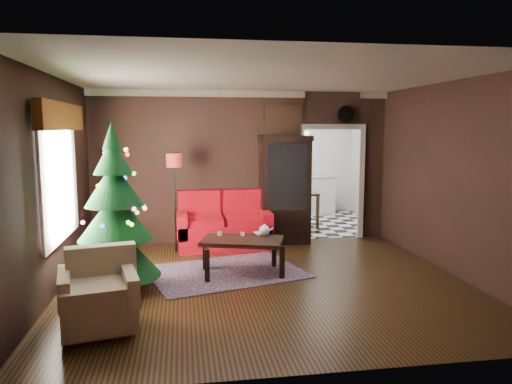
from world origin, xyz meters
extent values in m
plane|color=black|center=(0.00, 0.00, 0.00)|extent=(5.50, 5.50, 0.00)
plane|color=white|center=(0.00, 0.00, 2.80)|extent=(5.50, 5.50, 0.00)
plane|color=black|center=(0.00, 2.50, 1.40)|extent=(5.50, 0.00, 5.50)
plane|color=black|center=(0.00, -2.50, 1.40)|extent=(5.50, 0.00, 5.50)
plane|color=black|center=(-2.75, 0.00, 1.40)|extent=(0.00, 5.50, 5.50)
plane|color=black|center=(2.75, 0.00, 1.40)|extent=(0.00, 5.50, 5.50)
cube|color=white|center=(-2.71, 0.20, 1.45)|extent=(0.05, 1.60, 1.40)
cube|color=brown|center=(-2.63, 0.20, 2.27)|extent=(0.12, 2.10, 0.35)
plane|color=silver|center=(1.70, 4.00, 0.00)|extent=(3.00, 3.00, 0.00)
cube|color=white|center=(1.70, 5.45, 1.70)|extent=(0.70, 0.06, 0.70)
cube|color=#40343B|center=(-0.51, 0.58, 0.01)|extent=(2.53, 2.12, 0.01)
cylinder|color=silver|center=(-0.58, 0.72, 0.56)|extent=(0.08, 0.08, 0.06)
cylinder|color=white|center=(-0.24, 0.65, 0.55)|extent=(0.07, 0.07, 0.05)
imported|color=gray|center=(-0.04, 0.72, 0.64)|extent=(0.17, 0.04, 0.22)
cylinder|color=silver|center=(1.95, 2.45, 2.38)|extent=(0.32, 0.32, 0.06)
cube|color=tan|center=(0.75, 2.46, 2.25)|extent=(0.62, 0.05, 0.52)
cube|color=white|center=(1.70, 5.20, 0.45)|extent=(1.80, 0.60, 0.90)
camera|label=1|loc=(-1.12, -6.28, 2.12)|focal=33.56mm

